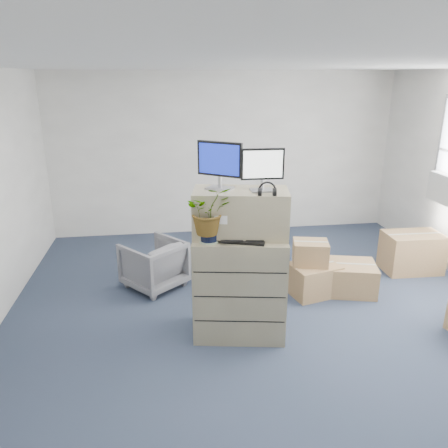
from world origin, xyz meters
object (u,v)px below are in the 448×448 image
at_px(filing_cabinet_lower, 240,286).
at_px(potted_plant, 209,216).
at_px(water_bottle, 245,220).
at_px(office_chair, 154,262).
at_px(monitor_right, 263,167).
at_px(monitor_left, 220,163).
at_px(keyboard, 241,240).

bearing_deg(filing_cabinet_lower, potted_plant, -153.49).
distance_m(water_bottle, office_chair, 1.80).
xyz_separation_m(monitor_right, office_chair, (-1.15, 1.26, -1.49)).
bearing_deg(monitor_left, potted_plant, -87.34).
height_order(filing_cabinet_lower, office_chair, filing_cabinet_lower).
bearing_deg(monitor_left, water_bottle, 21.90).
bearing_deg(monitor_right, potted_plant, -170.53).
relative_size(monitor_right, water_bottle, 1.41).
relative_size(monitor_right, potted_plant, 0.78).
bearing_deg(office_chair, monitor_right, 91.73).
height_order(filing_cabinet_lower, monitor_right, monitor_right).
bearing_deg(water_bottle, monitor_right, -28.59).
height_order(monitor_right, office_chair, monitor_right).
bearing_deg(office_chair, filing_cabinet_lower, 86.32).
bearing_deg(office_chair, water_bottle, 89.63).
relative_size(monitor_left, office_chair, 0.68).
height_order(keyboard, office_chair, keyboard).
height_order(monitor_right, water_bottle, monitor_right).
relative_size(monitor_left, potted_plant, 0.87).
xyz_separation_m(filing_cabinet_lower, water_bottle, (0.06, 0.07, 0.72)).
xyz_separation_m(water_bottle, potted_plant, (-0.40, -0.17, 0.11)).
bearing_deg(office_chair, potted_plant, 73.46).
height_order(monitor_right, potted_plant, monitor_right).
bearing_deg(keyboard, potted_plant, -164.86).
xyz_separation_m(filing_cabinet_lower, potted_plant, (-0.34, -0.10, 0.83)).
xyz_separation_m(filing_cabinet_lower, monitor_left, (-0.20, 0.13, 1.31)).
height_order(filing_cabinet_lower, monitor_left, monitor_left).
height_order(monitor_left, water_bottle, monitor_left).
relative_size(monitor_right, office_chair, 0.61).
relative_size(potted_plant, office_chair, 0.78).
bearing_deg(keyboard, office_chair, 144.24).
relative_size(monitor_left, keyboard, 0.99).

